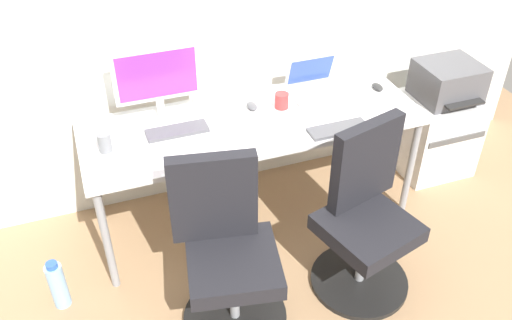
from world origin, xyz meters
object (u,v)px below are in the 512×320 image
(office_chair_right, at_px, (365,219))
(side_cabinet, at_px, (435,133))
(desktop_monitor, at_px, (157,78))
(office_chair_left, at_px, (227,254))
(coffee_mug, at_px, (282,101))
(water_bottle_on_floor, at_px, (58,285))
(open_laptop, at_px, (315,86))
(printer, at_px, (448,81))

(office_chair_right, bearing_deg, side_cabinet, 36.91)
(side_cabinet, distance_m, desktop_monitor, 1.96)
(office_chair_left, relative_size, coffee_mug, 10.22)
(coffee_mug, bearing_deg, office_chair_right, -76.51)
(office_chair_left, bearing_deg, water_bottle_on_floor, 157.22)
(side_cabinet, height_order, desktop_monitor, desktop_monitor)
(side_cabinet, bearing_deg, water_bottle_on_floor, -171.64)
(desktop_monitor, relative_size, coffee_mug, 5.22)
(office_chair_left, height_order, office_chair_right, same)
(office_chair_right, distance_m, desktop_monitor, 1.35)
(office_chair_right, xyz_separation_m, water_bottle_on_floor, (-1.59, 0.35, -0.28))
(office_chair_right, bearing_deg, water_bottle_on_floor, 167.57)
(water_bottle_on_floor, bearing_deg, desktop_monitor, 36.13)
(side_cabinet, distance_m, open_laptop, 1.02)
(water_bottle_on_floor, height_order, coffee_mug, coffee_mug)
(printer, bearing_deg, coffee_mug, 178.84)
(office_chair_left, bearing_deg, side_cabinet, 22.79)
(side_cabinet, relative_size, printer, 1.43)
(office_chair_left, distance_m, office_chair_right, 0.76)
(desktop_monitor, relative_size, open_laptop, 1.55)
(office_chair_left, relative_size, open_laptop, 3.03)
(water_bottle_on_floor, distance_m, open_laptop, 1.84)
(water_bottle_on_floor, bearing_deg, side_cabinet, 8.36)
(office_chair_left, xyz_separation_m, coffee_mug, (0.58, 0.75, 0.34))
(office_chair_left, bearing_deg, open_laptop, 44.97)
(printer, bearing_deg, water_bottle_on_floor, -171.66)
(coffee_mug, bearing_deg, office_chair_left, -127.76)
(printer, distance_m, desktop_monitor, 1.86)
(side_cabinet, xyz_separation_m, water_bottle_on_floor, (-2.56, -0.38, -0.14))
(open_laptop, bearing_deg, printer, -6.88)
(printer, bearing_deg, open_laptop, 173.12)
(water_bottle_on_floor, bearing_deg, printer, 8.34)
(office_chair_left, height_order, water_bottle_on_floor, office_chair_left)
(office_chair_left, xyz_separation_m, open_laptop, (0.83, 0.83, 0.35))
(side_cabinet, distance_m, printer, 0.40)
(water_bottle_on_floor, xyz_separation_m, coffee_mug, (1.41, 0.40, 0.61))
(office_chair_left, height_order, side_cabinet, office_chair_left)
(water_bottle_on_floor, bearing_deg, open_laptop, 16.18)
(office_chair_left, relative_size, printer, 2.35)
(printer, relative_size, desktop_monitor, 0.83)
(office_chair_left, bearing_deg, office_chair_right, -0.09)
(coffee_mug, bearing_deg, desktop_monitor, 169.16)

